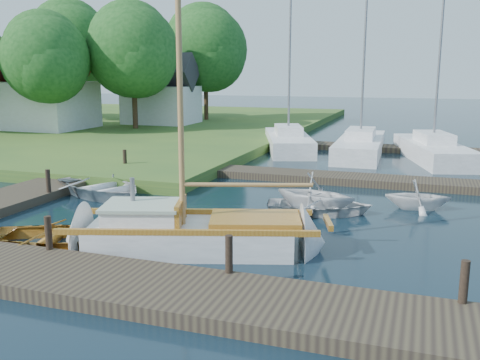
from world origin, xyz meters
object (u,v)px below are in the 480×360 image
(marina_boat_1, at_px, (360,144))
(marina_boat_2, at_px, (433,149))
(tree_4, at_px, (70,46))
(mooring_post_5, at_px, (125,159))
(dinghy, at_px, (57,233))
(house_c, at_px, (161,96))
(tender_c, at_px, (319,203))
(house_a, at_px, (43,93))
(mooring_post_3, at_px, (464,282))
(mooring_post_1, at_px, (48,233))
(tree_3, at_px, (133,50))
(mooring_post_2, at_px, (229,254))
(marina_boat_0, at_px, (288,140))
(tree_2, at_px, (46,58))
(tree_7, at_px, (206,49))
(mooring_post_4, at_px, (48,181))
(tender_b, at_px, (315,191))
(sailboat, at_px, (198,237))
(tender_d, at_px, (418,193))
(tender_a, at_px, (101,184))

(marina_boat_1, height_order, marina_boat_2, marina_boat_2)
(marina_boat_2, bearing_deg, tree_4, 56.99)
(marina_boat_1, bearing_deg, mooring_post_5, 133.52)
(dinghy, relative_size, house_c, 0.67)
(tender_c, height_order, house_a, house_a)
(mooring_post_3, height_order, mooring_post_5, same)
(mooring_post_1, height_order, mooring_post_5, same)
(house_c, xyz_separation_m, tree_3, (0.00, -3.95, 3.23))
(mooring_post_2, distance_m, mooring_post_5, 13.12)
(mooring_post_1, bearing_deg, marina_boat_0, 87.53)
(marina_boat_2, bearing_deg, house_c, 50.77)
(mooring_post_3, relative_size, dinghy, 0.23)
(mooring_post_2, height_order, marina_boat_2, marina_boat_2)
(tender_c, xyz_separation_m, tree_2, (-20.16, 12.65, 4.91))
(tree_2, distance_m, tree_7, 13.45)
(tree_3, distance_m, tree_7, 8.26)
(marina_boat_2, bearing_deg, mooring_post_4, 121.23)
(tree_3, bearing_deg, tender_b, -45.93)
(sailboat, relative_size, marina_boat_0, 1.01)
(tree_3, bearing_deg, tender_d, -38.35)
(marina_boat_1, bearing_deg, tender_c, 179.02)
(mooring_post_4, height_order, tree_3, tree_3)
(tree_4, height_order, tree_7, tree_4)
(tree_3, bearing_deg, marina_boat_0, -16.62)
(house_a, height_order, tree_3, tree_3)
(tree_2, distance_m, tree_3, 5.68)
(tender_c, xyz_separation_m, tree_4, (-24.16, 20.65, 6.03))
(mooring_post_1, distance_m, tree_4, 33.54)
(mooring_post_3, distance_m, tree_3, 30.94)
(sailboat, distance_m, house_c, 28.80)
(mooring_post_4, relative_size, sailboat, 0.08)
(mooring_post_2, relative_size, tree_7, 0.09)
(mooring_post_4, xyz_separation_m, house_a, (-13.00, 16.00, 2.26))
(tree_2, bearing_deg, dinghy, -51.32)
(tree_2, bearing_deg, tree_7, 63.43)
(mooring_post_1, height_order, tree_2, tree_2)
(tender_b, bearing_deg, mooring_post_3, -136.28)
(mooring_post_1, relative_size, tender_a, 0.19)
(house_c, bearing_deg, tender_c, -51.88)
(house_c, distance_m, tree_3, 5.10)
(tender_a, bearing_deg, house_a, 67.38)
(tender_a, distance_m, tender_b, 7.71)
(mooring_post_4, distance_m, house_a, 20.74)
(mooring_post_2, distance_m, tree_3, 28.24)
(tree_2, bearing_deg, marina_boat_1, 0.17)
(mooring_post_4, distance_m, tender_c, 9.28)
(tender_b, bearing_deg, mooring_post_5, 81.09)
(tender_a, height_order, marina_boat_0, marina_boat_0)
(mooring_post_4, relative_size, tender_b, 0.31)
(mooring_post_4, xyz_separation_m, house_c, (-7.00, 22.00, 1.88))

